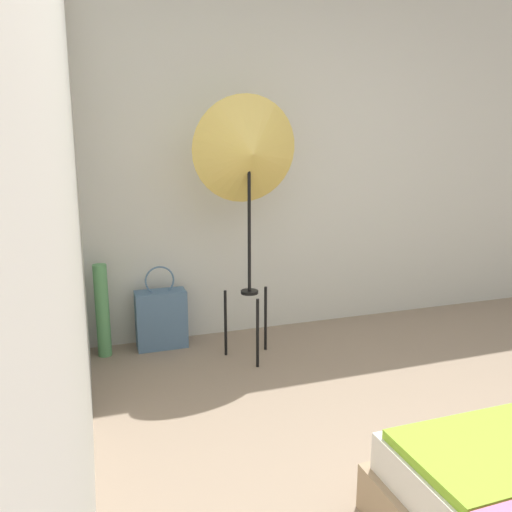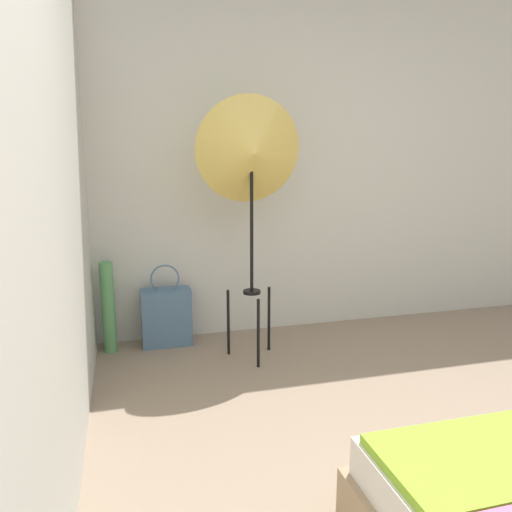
% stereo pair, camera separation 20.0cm
% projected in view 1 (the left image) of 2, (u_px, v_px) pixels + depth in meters
% --- Properties ---
extents(wall_back, '(8.00, 0.05, 2.60)m').
position_uv_depth(wall_back, '(281.00, 161.00, 3.76)').
color(wall_back, beige).
rests_on(wall_back, ground_plane).
extents(wall_side_left, '(0.05, 8.00, 2.60)m').
position_uv_depth(wall_side_left, '(65.00, 173.00, 1.96)').
color(wall_side_left, beige).
rests_on(wall_side_left, ground_plane).
extents(photo_umbrella, '(0.69, 0.32, 1.73)m').
position_uv_depth(photo_umbrella, '(249.00, 154.00, 3.11)').
color(photo_umbrella, black).
rests_on(photo_umbrella, ground_plane).
extents(tote_bag, '(0.35, 0.17, 0.59)m').
position_uv_depth(tote_bag, '(161.00, 318.00, 3.53)').
color(tote_bag, slate).
rests_on(tote_bag, ground_plane).
extents(paper_roll, '(0.09, 0.09, 0.64)m').
position_uv_depth(paper_roll, '(102.00, 311.00, 3.36)').
color(paper_roll, '#56995B').
rests_on(paper_roll, ground_plane).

